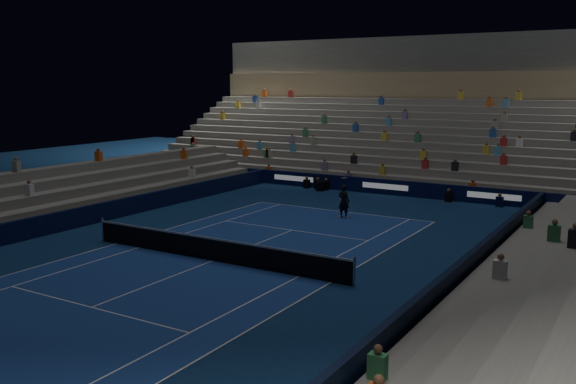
{
  "coord_description": "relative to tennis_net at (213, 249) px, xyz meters",
  "views": [
    {
      "loc": [
        15.56,
        -19.77,
        7.18
      ],
      "look_at": [
        0.0,
        6.0,
        2.0
      ],
      "focal_mm": 39.12,
      "sensor_mm": 36.0,
      "label": 1
    }
  ],
  "objects": [
    {
      "name": "ground",
      "position": [
        0.0,
        0.0,
        -0.5
      ],
      "size": [
        90.0,
        90.0,
        0.0
      ],
      "primitive_type": "plane",
      "color": "#0D264E",
      "rests_on": "ground"
    },
    {
      "name": "sponsor_barrier_west",
      "position": [
        -9.7,
        0.0,
        -0.0
      ],
      "size": [
        0.25,
        37.0,
        1.0
      ],
      "primitive_type": "cube",
      "color": "black",
      "rests_on": "ground"
    },
    {
      "name": "broadcast_camera",
      "position": [
        -4.37,
        17.54,
        -0.17
      ],
      "size": [
        0.61,
        1.01,
        0.65
      ],
      "color": "black",
      "rests_on": "ground"
    },
    {
      "name": "grandstand_east",
      "position": [
        13.17,
        0.0,
        0.41
      ],
      "size": [
        5.0,
        37.0,
        2.5
      ],
      "color": "slate",
      "rests_on": "ground"
    },
    {
      "name": "tennis_player",
      "position": [
        0.87,
        10.43,
        0.41
      ],
      "size": [
        0.69,
        0.47,
        1.82
      ],
      "primitive_type": "imported",
      "rotation": [
        0.0,
        0.0,
        3.09
      ],
      "color": "black",
      "rests_on": "ground"
    },
    {
      "name": "grandstand_main",
      "position": [
        0.0,
        27.9,
        2.87
      ],
      "size": [
        44.0,
        15.2,
        11.2
      ],
      "color": "slate",
      "rests_on": "ground"
    },
    {
      "name": "court_surface",
      "position": [
        0.0,
        0.0,
        -0.5
      ],
      "size": [
        10.97,
        23.77,
        0.01
      ],
      "primitive_type": "cube",
      "color": "navy",
      "rests_on": "ground"
    },
    {
      "name": "grandstand_west",
      "position": [
        -13.17,
        0.0,
        0.41
      ],
      "size": [
        5.0,
        37.0,
        2.5
      ],
      "color": "slate",
      "rests_on": "ground"
    },
    {
      "name": "tennis_net",
      "position": [
        0.0,
        0.0,
        0.0
      ],
      "size": [
        12.9,
        0.1,
        1.1
      ],
      "color": "#B2B2B7",
      "rests_on": "ground"
    },
    {
      "name": "sponsor_barrier_east",
      "position": [
        9.7,
        0.0,
        -0.0
      ],
      "size": [
        0.25,
        37.0,
        1.0
      ],
      "primitive_type": "cube",
      "color": "black",
      "rests_on": "ground"
    },
    {
      "name": "sponsor_barrier_far",
      "position": [
        0.0,
        18.5,
        -0.0
      ],
      "size": [
        44.0,
        0.25,
        1.0
      ],
      "primitive_type": "cube",
      "color": "black",
      "rests_on": "ground"
    }
  ]
}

